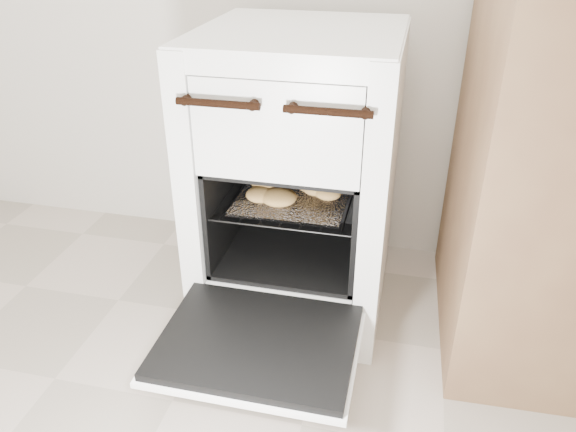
# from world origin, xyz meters

# --- Properties ---
(stove) EXTENTS (0.53, 0.59, 0.82)m
(stove) POSITION_xyz_m (-0.12, 1.20, 0.40)
(stove) COLOR white
(stove) RESTS_ON ground
(oven_door) EXTENTS (0.48, 0.37, 0.03)m
(oven_door) POSITION_xyz_m (-0.12, 0.76, 0.18)
(oven_door) COLOR black
(oven_door) RESTS_ON stove
(oven_rack) EXTENTS (0.39, 0.37, 0.01)m
(oven_rack) POSITION_xyz_m (-0.12, 1.15, 0.38)
(oven_rack) COLOR black
(oven_rack) RESTS_ON stove
(foil_sheet) EXTENTS (0.30, 0.27, 0.01)m
(foil_sheet) POSITION_xyz_m (-0.12, 1.13, 0.38)
(foil_sheet) COLOR white
(foil_sheet) RESTS_ON oven_rack
(baked_rolls) EXTENTS (0.28, 0.22, 0.05)m
(baked_rolls) POSITION_xyz_m (-0.13, 1.14, 0.40)
(baked_rolls) COLOR tan
(baked_rolls) RESTS_ON foil_sheet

